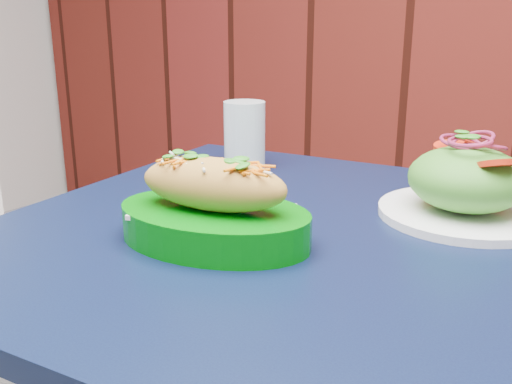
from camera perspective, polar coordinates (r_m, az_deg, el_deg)
The scene contains 4 objects.
cafe_table at distance 0.83m, azimuth 3.71°, elevation -9.19°, with size 0.91×0.91×0.75m.
banh_mi_basket at distance 0.73m, azimuth -4.25°, elevation -1.66°, with size 0.29×0.22×0.12m.
salad_plate at distance 0.87m, azimuth 20.30°, elevation 0.68°, with size 0.24×0.24×0.12m.
water_glass at distance 1.09m, azimuth -1.15°, elevation 5.70°, with size 0.08×0.08×0.13m, color silver.
Camera 1 is at (0.40, 1.02, 1.03)m, focal length 40.00 mm.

